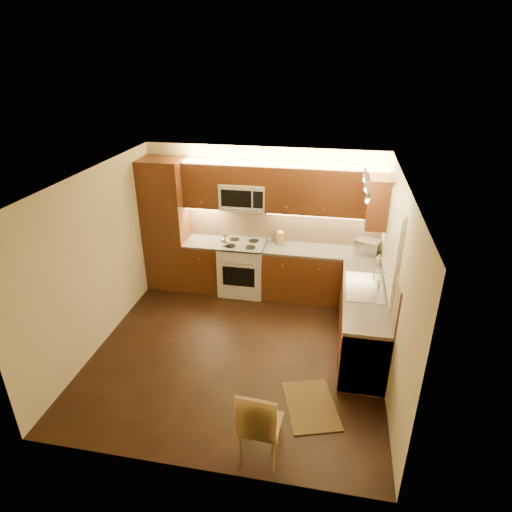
% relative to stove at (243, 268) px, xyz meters
% --- Properties ---
extents(floor, '(4.00, 4.00, 0.01)m').
position_rel_stove_xyz_m(floor, '(0.30, -1.68, -0.46)').
color(floor, black).
rests_on(floor, ground).
extents(ceiling, '(4.00, 4.00, 0.01)m').
position_rel_stove_xyz_m(ceiling, '(0.30, -1.68, 2.04)').
color(ceiling, beige).
rests_on(ceiling, ground).
extents(wall_back, '(4.00, 0.01, 2.50)m').
position_rel_stove_xyz_m(wall_back, '(0.30, 0.32, 0.79)').
color(wall_back, beige).
rests_on(wall_back, ground).
extents(wall_front, '(4.00, 0.01, 2.50)m').
position_rel_stove_xyz_m(wall_front, '(0.30, -3.67, 0.79)').
color(wall_front, beige).
rests_on(wall_front, ground).
extents(wall_left, '(0.01, 4.00, 2.50)m').
position_rel_stove_xyz_m(wall_left, '(-1.70, -1.68, 0.79)').
color(wall_left, beige).
rests_on(wall_left, ground).
extents(wall_right, '(0.01, 4.00, 2.50)m').
position_rel_stove_xyz_m(wall_right, '(2.30, -1.68, 0.79)').
color(wall_right, beige).
rests_on(wall_right, ground).
extents(pantry, '(0.70, 0.60, 2.30)m').
position_rel_stove_xyz_m(pantry, '(-1.35, 0.02, 0.69)').
color(pantry, '#401D0D').
rests_on(pantry, floor).
extents(base_cab_back_left, '(0.62, 0.60, 0.86)m').
position_rel_stove_xyz_m(base_cab_back_left, '(-0.69, 0.02, -0.03)').
color(base_cab_back_left, '#401D0D').
rests_on(base_cab_back_left, floor).
extents(counter_back_left, '(0.62, 0.60, 0.04)m').
position_rel_stove_xyz_m(counter_back_left, '(-0.69, 0.02, 0.42)').
color(counter_back_left, '#363331').
rests_on(counter_back_left, base_cab_back_left).
extents(base_cab_back_right, '(1.92, 0.60, 0.86)m').
position_rel_stove_xyz_m(base_cab_back_right, '(1.34, 0.02, -0.03)').
color(base_cab_back_right, '#401D0D').
rests_on(base_cab_back_right, floor).
extents(counter_back_right, '(1.92, 0.60, 0.04)m').
position_rel_stove_xyz_m(counter_back_right, '(1.34, 0.02, 0.42)').
color(counter_back_right, '#363331').
rests_on(counter_back_right, base_cab_back_right).
extents(base_cab_right, '(0.60, 2.00, 0.86)m').
position_rel_stove_xyz_m(base_cab_right, '(2.00, -1.28, -0.03)').
color(base_cab_right, '#401D0D').
rests_on(base_cab_right, floor).
extents(counter_right, '(0.60, 2.00, 0.04)m').
position_rel_stove_xyz_m(counter_right, '(2.00, -1.28, 0.42)').
color(counter_right, '#363331').
rests_on(counter_right, base_cab_right).
extents(dishwasher, '(0.58, 0.60, 0.84)m').
position_rel_stove_xyz_m(dishwasher, '(2.00, -1.98, -0.03)').
color(dishwasher, silver).
rests_on(dishwasher, floor).
extents(backsplash_back, '(3.30, 0.02, 0.60)m').
position_rel_stove_xyz_m(backsplash_back, '(0.65, 0.31, 0.74)').
color(backsplash_back, tan).
rests_on(backsplash_back, wall_back).
extents(backsplash_right, '(0.02, 2.00, 0.60)m').
position_rel_stove_xyz_m(backsplash_right, '(2.29, -1.28, 0.74)').
color(backsplash_right, tan).
rests_on(backsplash_right, wall_right).
extents(upper_cab_back_left, '(0.62, 0.35, 0.75)m').
position_rel_stove_xyz_m(upper_cab_back_left, '(-0.69, 0.15, 1.42)').
color(upper_cab_back_left, '#401D0D').
rests_on(upper_cab_back_left, wall_back).
extents(upper_cab_back_right, '(1.92, 0.35, 0.75)m').
position_rel_stove_xyz_m(upper_cab_back_right, '(1.34, 0.15, 1.42)').
color(upper_cab_back_right, '#401D0D').
rests_on(upper_cab_back_right, wall_back).
extents(upper_cab_bridge, '(0.76, 0.35, 0.31)m').
position_rel_stove_xyz_m(upper_cab_bridge, '(0.00, 0.15, 1.63)').
color(upper_cab_bridge, '#401D0D').
rests_on(upper_cab_bridge, wall_back).
extents(upper_cab_right_corner, '(0.35, 0.50, 0.75)m').
position_rel_stove_xyz_m(upper_cab_right_corner, '(2.12, -0.28, 1.42)').
color(upper_cab_right_corner, '#401D0D').
rests_on(upper_cab_right_corner, wall_right).
extents(stove, '(0.76, 0.65, 0.92)m').
position_rel_stove_xyz_m(stove, '(0.00, 0.00, 0.00)').
color(stove, silver).
rests_on(stove, floor).
extents(microwave, '(0.76, 0.38, 0.44)m').
position_rel_stove_xyz_m(microwave, '(0.00, 0.14, 1.26)').
color(microwave, silver).
rests_on(microwave, wall_back).
extents(window_frame, '(0.03, 1.44, 1.24)m').
position_rel_stove_xyz_m(window_frame, '(2.29, -1.12, 1.14)').
color(window_frame, silver).
rests_on(window_frame, wall_right).
extents(window_blinds, '(0.02, 1.36, 1.16)m').
position_rel_stove_xyz_m(window_blinds, '(2.27, -1.12, 1.14)').
color(window_blinds, silver).
rests_on(window_blinds, wall_right).
extents(sink, '(0.52, 0.86, 0.15)m').
position_rel_stove_xyz_m(sink, '(2.00, -1.12, 0.52)').
color(sink, silver).
rests_on(sink, counter_right).
extents(faucet, '(0.20, 0.04, 0.30)m').
position_rel_stove_xyz_m(faucet, '(2.18, -1.12, 0.59)').
color(faucet, silver).
rests_on(faucet, counter_right).
extents(track_light_bar, '(0.04, 1.20, 0.03)m').
position_rel_stove_xyz_m(track_light_bar, '(1.85, -1.27, 2.00)').
color(track_light_bar, silver).
rests_on(track_light_bar, ceiling).
extents(kettle, '(0.20, 0.20, 0.21)m').
position_rel_stove_xyz_m(kettle, '(-0.25, -0.14, 0.56)').
color(kettle, silver).
rests_on(kettle, stove).
extents(toaster_oven, '(0.44, 0.38, 0.22)m').
position_rel_stove_xyz_m(toaster_oven, '(2.07, 0.07, 0.55)').
color(toaster_oven, silver).
rests_on(toaster_oven, counter_back_right).
extents(knife_block, '(0.15, 0.19, 0.22)m').
position_rel_stove_xyz_m(knife_block, '(0.63, 0.16, 0.55)').
color(knife_block, '#AA834D').
rests_on(knife_block, counter_back_right).
extents(spice_jar_a, '(0.06, 0.06, 0.10)m').
position_rel_stove_xyz_m(spice_jar_a, '(0.44, 0.17, 0.49)').
color(spice_jar_a, silver).
rests_on(spice_jar_a, counter_back_right).
extents(spice_jar_b, '(0.05, 0.05, 0.10)m').
position_rel_stove_xyz_m(spice_jar_b, '(0.62, 0.25, 0.49)').
color(spice_jar_b, brown).
rests_on(spice_jar_b, counter_back_right).
extents(spice_jar_c, '(0.05, 0.05, 0.08)m').
position_rel_stove_xyz_m(spice_jar_c, '(0.47, 0.23, 0.48)').
color(spice_jar_c, silver).
rests_on(spice_jar_c, counter_back_right).
extents(spice_jar_d, '(0.05, 0.05, 0.10)m').
position_rel_stove_xyz_m(spice_jar_d, '(0.44, 0.26, 0.49)').
color(spice_jar_d, olive).
rests_on(spice_jar_d, counter_back_right).
extents(soap_bottle, '(0.10, 0.10, 0.16)m').
position_rel_stove_xyz_m(soap_bottle, '(2.23, -0.34, 0.52)').
color(soap_bottle, silver).
rests_on(soap_bottle, counter_right).
extents(rug, '(0.80, 0.99, 0.01)m').
position_rel_stove_xyz_m(rug, '(1.40, -2.58, -0.45)').
color(rug, black).
rests_on(rug, floor).
extents(dining_chair, '(0.45, 0.45, 0.93)m').
position_rel_stove_xyz_m(dining_chair, '(0.93, -3.38, 0.01)').
color(dining_chair, '#AA834D').
rests_on(dining_chair, floor).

